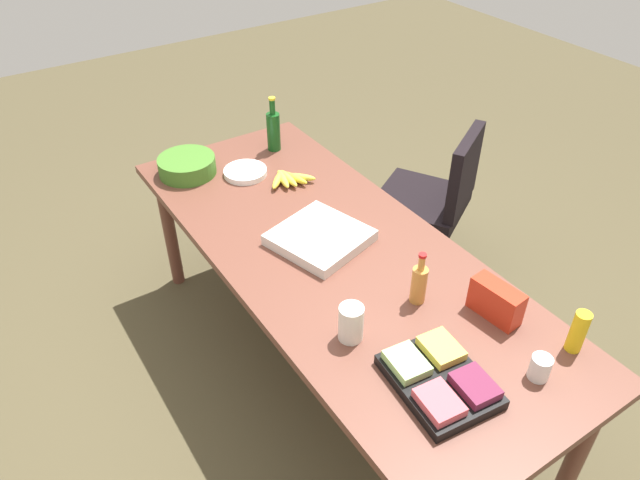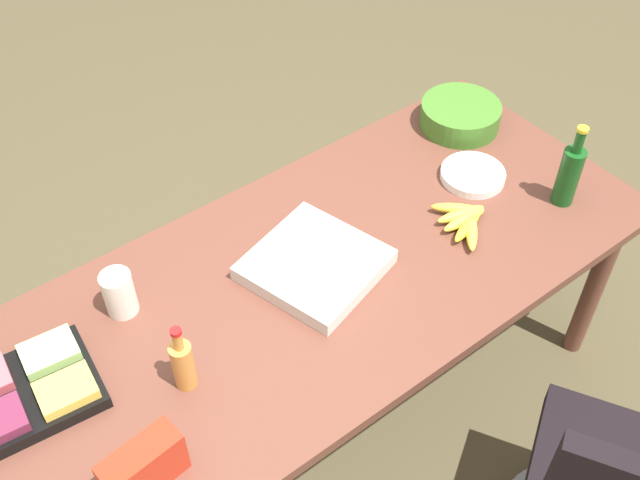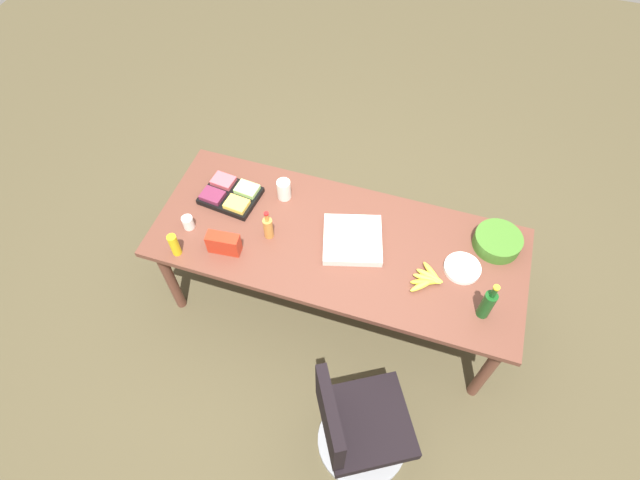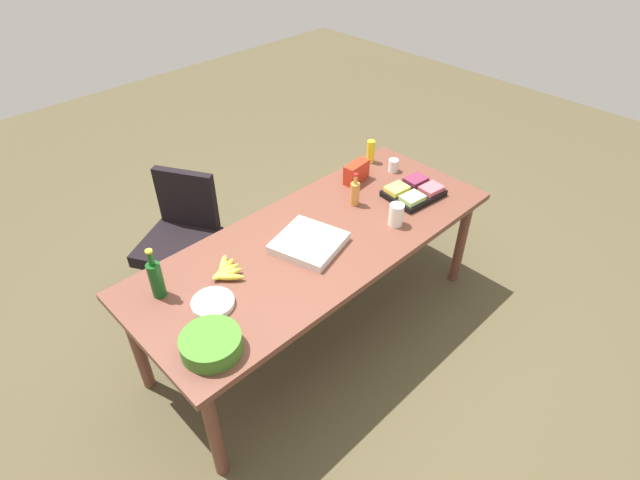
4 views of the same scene
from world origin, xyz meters
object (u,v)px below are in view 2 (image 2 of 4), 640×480
conference_table (296,304)px  banana_bunch (464,220)px  mayo_jar (119,293)px  paper_plate_stack (473,175)px  salad_bowl (460,115)px  fruit_platter (26,391)px  dressing_bottle (183,363)px  wine_bottle (569,174)px  pizza_box (315,265)px  chip_bag_red (143,467)px

conference_table → banana_bunch: (-0.58, 0.12, 0.10)m
mayo_jar → banana_bunch: size_ratio=0.58×
paper_plate_stack → salad_bowl: salad_bowl is taller
banana_bunch → fruit_platter: bearing=-9.9°
dressing_bottle → banana_bunch: size_ratio=0.92×
conference_table → banana_bunch: 0.60m
wine_bottle → conference_table: bearing=-14.0°
pizza_box → dressing_bottle: bearing=-3.6°
wine_bottle → fruit_platter: bearing=-11.6°
pizza_box → dressing_bottle: dressing_bottle is taller
mayo_jar → banana_bunch: (-1.03, 0.35, -0.05)m
fruit_platter → dressing_bottle: size_ratio=1.70×
wine_bottle → chip_bag_red: bearing=1.7°
fruit_platter → mayo_jar: size_ratio=2.69×
banana_bunch → wine_bottle: bearing=161.6°
pizza_box → dressing_bottle: 0.53m
conference_table → chip_bag_red: bearing=23.3°
pizza_box → wine_bottle: size_ratio=1.20×
banana_bunch → salad_bowl: 0.53m
conference_table → mayo_jar: 0.52m
fruit_platter → chip_bag_red: size_ratio=1.94×
wine_bottle → banana_bunch: wine_bottle is taller
paper_plate_stack → salad_bowl: (-0.17, -0.24, 0.03)m
dressing_bottle → salad_bowl: (-1.37, -0.36, -0.04)m
fruit_platter → pizza_box: fruit_platter is taller
mayo_jar → salad_bowl: (-1.39, -0.03, -0.03)m
fruit_platter → mayo_jar: (-0.34, -0.12, 0.04)m
paper_plate_stack → wine_bottle: bearing=120.8°
fruit_platter → banana_bunch: 1.38m
chip_bag_red → mayo_jar: (-0.20, -0.51, 0.00)m
conference_table → paper_plate_stack: 0.78m
fruit_platter → dressing_bottle: bearing=149.3°
conference_table → fruit_platter: 0.79m
paper_plate_stack → conference_table: bearing=2.0°
conference_table → fruit_platter: bearing=-8.8°
wine_bottle → salad_bowl: size_ratio=1.04×
paper_plate_stack → mayo_jar: mayo_jar is taller
dressing_bottle → salad_bowl: size_ratio=0.78×
fruit_platter → wine_bottle: 1.74m
fruit_platter → paper_plate_stack: (-1.55, 0.09, -0.02)m
chip_bag_red → mayo_jar: size_ratio=1.39×
banana_bunch → paper_plate_stack: bearing=-142.4°
conference_table → pizza_box: (-0.09, -0.02, 0.10)m
paper_plate_stack → dressing_bottle: (1.20, 0.12, 0.07)m
paper_plate_stack → chip_bag_red: size_ratio=1.10×
conference_table → dressing_bottle: 0.46m
conference_table → fruit_platter: (0.78, -0.12, 0.11)m
pizza_box → chip_bag_red: bearing=6.3°
wine_bottle → mayo_jar: wine_bottle is taller
dressing_bottle → chip_bag_red: (0.22, 0.19, -0.02)m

